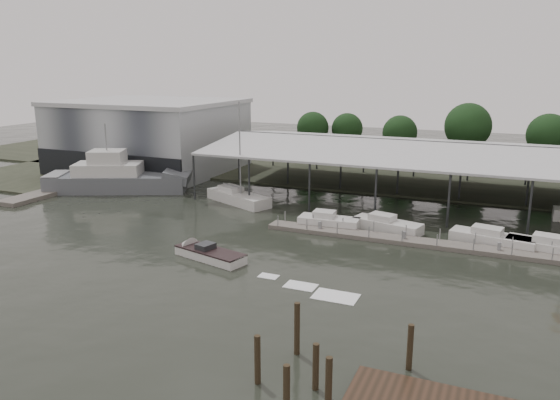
% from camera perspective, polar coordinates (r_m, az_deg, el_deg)
% --- Properties ---
extents(ground, '(200.00, 200.00, 0.00)m').
position_cam_1_polar(ground, '(46.26, -7.02, -5.87)').
color(ground, black).
rests_on(ground, ground).
extents(land_strip_far, '(140.00, 30.00, 0.30)m').
position_cam_1_polar(land_strip_far, '(83.95, 7.48, 3.21)').
color(land_strip_far, '#393D2E').
rests_on(land_strip_far, ground).
extents(land_strip_west, '(20.00, 40.00, 0.30)m').
position_cam_1_polar(land_strip_west, '(93.06, -19.22, 3.60)').
color(land_strip_west, '#393D2E').
rests_on(land_strip_west, ground).
extents(storage_warehouse, '(24.50, 20.50, 10.50)m').
position_cam_1_polar(storage_warehouse, '(84.67, -13.45, 6.60)').
color(storage_warehouse, '#A3A9AE').
rests_on(storage_warehouse, ground).
extents(covered_boat_shed, '(58.24, 24.00, 6.96)m').
position_cam_1_polar(covered_boat_shed, '(66.36, 18.55, 5.04)').
color(covered_boat_shed, '#BABCBE').
rests_on(covered_boat_shed, ground).
extents(trawler_dock, '(3.00, 18.00, 0.50)m').
position_cam_1_polar(trawler_dock, '(74.89, -21.70, 1.14)').
color(trawler_dock, '#67625A').
rests_on(trawler_dock, ground).
extents(floating_dock, '(28.00, 2.00, 1.40)m').
position_cam_1_polar(floating_dock, '(50.43, 13.92, -4.25)').
color(floating_dock, '#67625A').
rests_on(floating_dock, ground).
extents(grey_trawler, '(18.36, 11.90, 8.84)m').
position_cam_1_polar(grey_trawler, '(72.04, -16.56, 2.16)').
color(grey_trawler, '#555A5F').
rests_on(grey_trawler, ground).
extents(white_sailboat, '(9.18, 6.10, 11.87)m').
position_cam_1_polar(white_sailboat, '(63.38, -4.45, 0.27)').
color(white_sailboat, silver).
rests_on(white_sailboat, ground).
extents(speedboat_underway, '(17.83, 6.34, 2.00)m').
position_cam_1_polar(speedboat_underway, '(45.96, -7.84, -5.51)').
color(speedboat_underway, silver).
rests_on(speedboat_underway, ground).
extents(moored_cruiser_0, '(6.02, 2.53, 1.70)m').
position_cam_1_polar(moored_cruiser_0, '(53.87, 5.07, -2.26)').
color(moored_cruiser_0, silver).
rests_on(moored_cruiser_0, ground).
extents(moored_cruiser_1, '(7.01, 3.77, 1.70)m').
position_cam_1_polar(moored_cruiser_1, '(53.56, 11.06, -2.56)').
color(moored_cruiser_1, silver).
rests_on(moored_cruiser_1, ground).
extents(moored_cruiser_2, '(7.49, 3.51, 1.70)m').
position_cam_1_polar(moored_cruiser_2, '(51.98, 21.26, -3.79)').
color(moored_cruiser_2, silver).
rests_on(moored_cruiser_2, ground).
extents(moored_cruiser_3, '(8.28, 3.60, 1.70)m').
position_cam_1_polar(moored_cruiser_3, '(51.61, 26.89, -4.50)').
color(moored_cruiser_3, silver).
rests_on(moored_cruiser_3, ground).
extents(mooring_pilings, '(7.10, 6.70, 3.66)m').
position_cam_1_polar(mooring_pilings, '(28.26, 3.76, -17.04)').
color(mooring_pilings, '#372C1B').
rests_on(mooring_pilings, ground).
extents(horizon_tree_line, '(69.21, 9.69, 10.17)m').
position_cam_1_polar(horizon_tree_line, '(86.10, 24.16, 6.18)').
color(horizon_tree_line, black).
rests_on(horizon_tree_line, ground).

